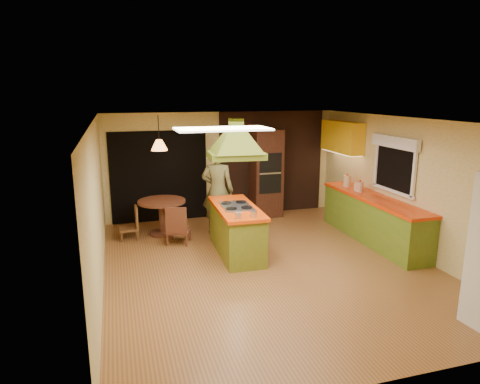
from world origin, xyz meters
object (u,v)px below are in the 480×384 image
object	(u,v)px
kitchen_island	(236,230)
man	(218,191)
dining_table	(162,210)
canister_large	(347,181)
wall_oven	(266,173)

from	to	relation	value
kitchen_island	man	bearing A→B (deg)	94.22
man	dining_table	xyz separation A→B (m)	(-1.14, 0.25, -0.41)
kitchen_island	canister_large	world-z (taller)	canister_large
man	wall_oven	world-z (taller)	wall_oven
man	dining_table	size ratio (longest dim) A/B	1.88
man	wall_oven	distance (m)	1.74
kitchen_island	canister_large	bearing A→B (deg)	19.54
dining_table	canister_large	xyz separation A→B (m)	(3.97, -0.62, 0.52)
kitchen_island	dining_table	xyz separation A→B (m)	(-1.19, 1.50, 0.06)
dining_table	kitchen_island	bearing A→B (deg)	-51.51
canister_large	kitchen_island	bearing A→B (deg)	-162.40
man	dining_table	distance (m)	1.24
dining_table	canister_large	world-z (taller)	canister_large
kitchen_island	man	world-z (taller)	man
kitchen_island	wall_oven	xyz separation A→B (m)	(1.38, 2.24, 0.59)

